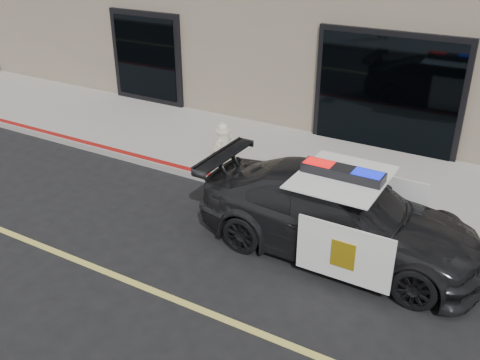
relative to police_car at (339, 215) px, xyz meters
The scene contains 4 objects.
ground 2.55m from the police_car, 81.07° to the right, with size 120.00×120.00×0.00m, color black.
sidewalk_n 2.92m from the police_car, 82.33° to the left, with size 60.00×3.50×0.15m, color gray.
police_car is the anchor object (origin of this frame).
fire_hydrant 4.04m from the police_car, 150.00° to the left, with size 0.40×0.55×0.87m.
Camera 1 is at (2.04, -4.97, 5.11)m, focal length 40.00 mm.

